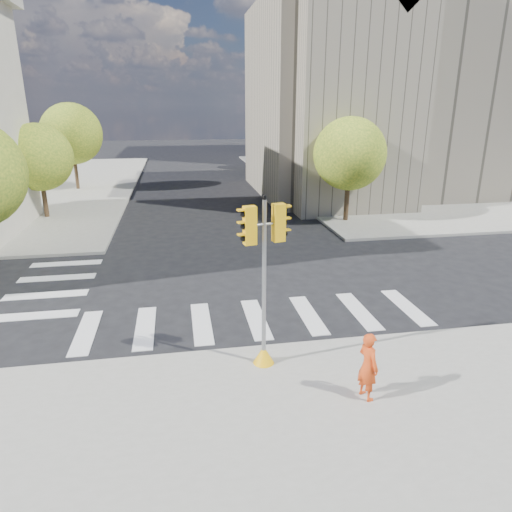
{
  "coord_description": "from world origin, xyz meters",
  "views": [
    {
      "loc": [
        -2.46,
        -15.5,
        6.78
      ],
      "look_at": [
        -0.04,
        -1.68,
        2.1
      ],
      "focal_mm": 32.0,
      "sensor_mm": 36.0,
      "label": 1
    }
  ],
  "objects_px": {
    "lamp_near": "(335,139)",
    "lamp_far": "(286,129)",
    "traffic_signal": "(264,297)",
    "photographer": "(368,366)"
  },
  "relations": [
    {
      "from": "lamp_near",
      "to": "lamp_far",
      "type": "height_order",
      "value": "same"
    },
    {
      "from": "lamp_near",
      "to": "lamp_far",
      "type": "relative_size",
      "value": 1.0
    },
    {
      "from": "lamp_near",
      "to": "lamp_far",
      "type": "bearing_deg",
      "value": 90.0
    },
    {
      "from": "lamp_far",
      "to": "traffic_signal",
      "type": "relative_size",
      "value": 1.78
    },
    {
      "from": "lamp_near",
      "to": "lamp_far",
      "type": "distance_m",
      "value": 14.0
    },
    {
      "from": "photographer",
      "to": "lamp_far",
      "type": "bearing_deg",
      "value": -26.86
    },
    {
      "from": "lamp_near",
      "to": "photographer",
      "type": "height_order",
      "value": "lamp_near"
    },
    {
      "from": "lamp_far",
      "to": "photographer",
      "type": "xyz_separation_m",
      "value": [
        -6.3,
        -34.84,
        -3.59
      ]
    },
    {
      "from": "traffic_signal",
      "to": "photographer",
      "type": "relative_size",
      "value": 2.71
    },
    {
      "from": "lamp_near",
      "to": "photographer",
      "type": "distance_m",
      "value": 22.06
    }
  ]
}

